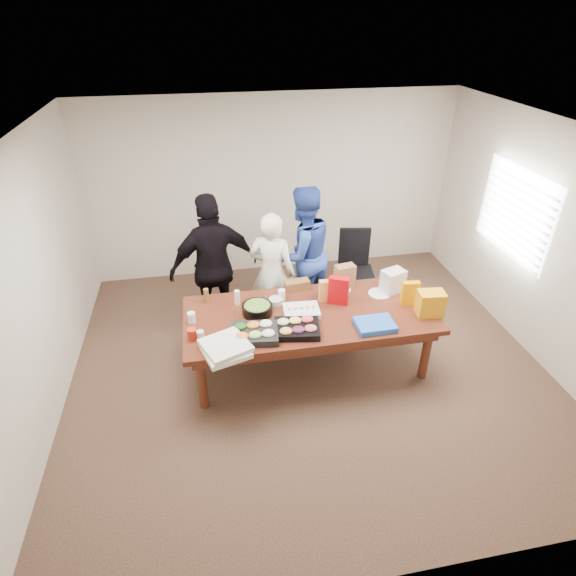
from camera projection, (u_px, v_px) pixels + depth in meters
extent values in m
cube|color=#47301E|center=(308.00, 365.00, 5.62)|extent=(5.50, 5.00, 0.02)
cube|color=white|center=(315.00, 134.00, 4.20)|extent=(5.50, 5.00, 0.02)
cube|color=beige|center=(274.00, 187.00, 7.00)|extent=(5.50, 0.04, 2.70)
cube|color=beige|center=(405.00, 462.00, 2.82)|extent=(5.50, 0.04, 2.70)
cube|color=beige|center=(33.00, 292.00, 4.48)|extent=(0.04, 5.00, 2.70)
cube|color=beige|center=(545.00, 245.00, 5.34)|extent=(0.04, 5.00, 2.70)
cube|color=white|center=(515.00, 213.00, 5.76)|extent=(0.03, 1.40, 1.10)
cube|color=beige|center=(512.00, 213.00, 5.76)|extent=(0.04, 1.36, 1.00)
cube|color=#4C1C0F|center=(309.00, 339.00, 5.42)|extent=(2.80, 1.20, 0.75)
cube|color=black|center=(357.00, 271.00, 6.53)|extent=(0.60, 0.60, 1.02)
imported|color=silver|center=(272.00, 273.00, 5.87)|extent=(0.70, 0.60, 1.62)
imported|color=#264094|center=(302.00, 254.00, 6.09)|extent=(1.08, 0.97, 1.83)
imported|color=black|center=(214.00, 267.00, 5.74)|extent=(1.18, 0.70, 1.88)
cube|color=black|center=(254.00, 334.00, 4.84)|extent=(0.53, 0.44, 0.07)
cube|color=black|center=(297.00, 329.00, 4.91)|extent=(0.52, 0.44, 0.07)
cube|color=white|center=(301.00, 311.00, 5.19)|extent=(0.41, 0.32, 0.07)
cylinder|color=black|center=(257.00, 309.00, 5.19)|extent=(0.36, 0.36, 0.11)
cube|color=blue|center=(375.00, 325.00, 4.98)|extent=(0.41, 0.31, 0.06)
cube|color=#B6050C|center=(339.00, 291.00, 5.31)|extent=(0.25, 0.18, 0.33)
cube|color=#F09C00|center=(410.00, 293.00, 5.30)|extent=(0.20, 0.10, 0.29)
cube|color=gold|center=(326.00, 291.00, 5.37)|extent=(0.18, 0.08, 0.27)
cylinder|color=white|center=(282.00, 295.00, 5.42)|extent=(0.09, 0.09, 0.13)
cylinder|color=#CDD629|center=(322.00, 290.00, 5.47)|extent=(0.08, 0.08, 0.17)
cylinder|color=brown|center=(206.00, 296.00, 5.36)|extent=(0.07, 0.07, 0.18)
cylinder|color=white|center=(237.00, 298.00, 5.33)|extent=(0.06, 0.06, 0.18)
cube|color=yellow|center=(337.00, 294.00, 5.50)|extent=(0.24, 0.16, 0.07)
cube|color=brown|center=(297.00, 285.00, 5.62)|extent=(0.31, 0.16, 0.12)
cube|color=brown|center=(345.00, 277.00, 5.60)|extent=(0.26, 0.18, 0.31)
cylinder|color=#A92613|center=(192.00, 334.00, 4.79)|extent=(0.11, 0.11, 0.12)
cylinder|color=silver|center=(201.00, 335.00, 4.79)|extent=(0.08, 0.08, 0.10)
cylinder|color=white|center=(192.00, 318.00, 5.04)|extent=(0.09, 0.09, 0.12)
cube|color=silver|center=(225.00, 351.00, 4.62)|extent=(0.53, 0.53, 0.05)
cube|color=silver|center=(226.00, 345.00, 4.61)|extent=(0.56, 0.56, 0.05)
cylinder|color=white|center=(379.00, 294.00, 5.56)|extent=(0.31, 0.31, 0.02)
cylinder|color=white|center=(341.00, 289.00, 5.65)|extent=(0.30, 0.30, 0.01)
cylinder|color=beige|center=(325.00, 293.00, 5.53)|extent=(0.19, 0.19, 0.06)
cylinder|color=beige|center=(276.00, 301.00, 5.37)|extent=(0.18, 0.18, 0.06)
cube|color=silver|center=(393.00, 281.00, 5.55)|extent=(0.31, 0.26, 0.28)
cube|color=#F0A411|center=(430.00, 303.00, 5.13)|extent=(0.30, 0.22, 0.28)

